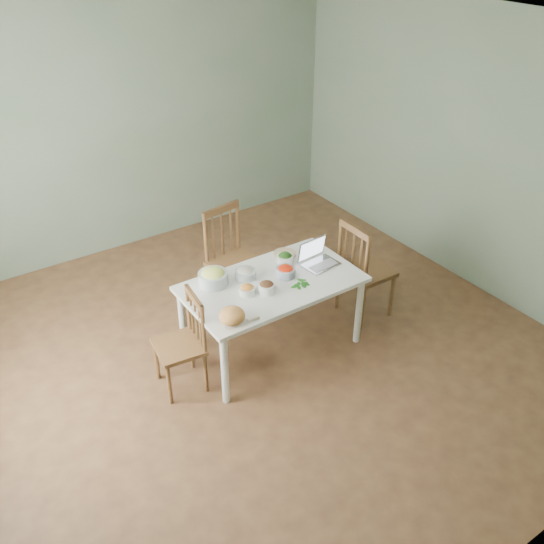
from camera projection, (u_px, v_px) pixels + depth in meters
floor at (255, 354)px, 5.26m from camera, size 5.00×5.00×0.00m
ceiling at (249, 32)px, 3.81m from camera, size 5.00×5.00×0.00m
wall_back at (127, 129)px, 6.28m from camera, size 5.00×0.00×2.70m
wall_front at (536, 421)px, 2.79m from camera, size 5.00×0.00×2.70m
wall_right at (471, 152)px, 5.71m from camera, size 0.00×5.00×2.70m
dining_table at (272, 315)px, 5.16m from camera, size 1.49×0.84×0.70m
chair_far at (236, 261)px, 5.61m from camera, size 0.51×0.49×1.02m
chair_left at (178, 345)px, 4.70m from camera, size 0.40×0.42×0.86m
chair_right at (367, 268)px, 5.53m from camera, size 0.43×0.45×0.99m
bread_boule at (232, 316)px, 4.46m from camera, size 0.20×0.20×0.13m
butter_stick at (253, 319)px, 4.51m from camera, size 0.10×0.03×0.03m
bowl_squash at (213, 277)px, 4.91m from camera, size 0.33×0.33×0.15m
bowl_carrot at (247, 289)px, 4.81m from camera, size 0.14×0.14×0.08m
bowl_onion at (245, 273)px, 5.00m from camera, size 0.18×0.18×0.10m
bowl_mushroom at (267, 287)px, 4.82m from camera, size 0.17×0.17×0.10m
bowl_redpep at (286, 271)px, 5.02m from camera, size 0.18×0.18×0.10m
bowl_broccoli at (285, 258)px, 5.21m from camera, size 0.19×0.19×0.09m
flatbread at (285, 254)px, 5.34m from camera, size 0.24×0.24×0.02m
basil_bunch at (299, 284)px, 4.93m from camera, size 0.19×0.19×0.02m
laptop at (321, 255)px, 5.14m from camera, size 0.32×0.27×0.21m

